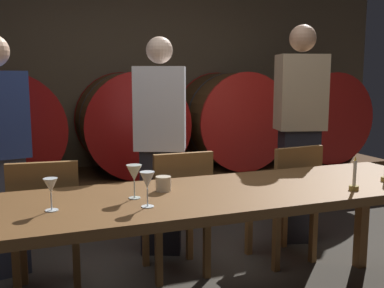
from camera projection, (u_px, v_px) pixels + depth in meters
name	position (u px, v px, depth m)	size (l,w,h in m)	color
back_wall	(116.00, 88.00, 4.89)	(6.56, 0.24, 2.49)	brown
barrel_shelf	(129.00, 192.00, 4.53)	(5.91, 0.90, 0.41)	#4C2D16
wine_barrel_left	(7.00, 127.00, 4.03)	(1.01, 0.80, 1.01)	brown
wine_barrel_center	(130.00, 123.00, 4.43)	(1.01, 0.80, 1.01)	brown
wine_barrel_right	(230.00, 119.00, 4.82)	(1.01, 0.80, 1.01)	#513319
wine_barrel_far_right	(314.00, 116.00, 5.20)	(1.01, 0.80, 1.01)	#513319
dining_table	(211.00, 204.00, 2.37)	(2.79, 0.76, 0.76)	brown
chair_left	(46.00, 222.00, 2.70)	(0.44, 0.44, 0.88)	brown
chair_center	(178.00, 207.00, 3.01)	(0.40, 0.40, 0.88)	brown
chair_right	(288.00, 198.00, 3.25)	(0.44, 0.44, 0.88)	brown
guest_center	(160.00, 145.00, 3.40)	(0.44, 0.37, 1.66)	black
guest_right	(299.00, 133.00, 3.63)	(0.43, 0.33, 1.77)	black
candle_left	(354.00, 181.00, 2.39)	(0.05, 0.05, 0.19)	olive
wine_glass_left	(51.00, 187.00, 2.01)	(0.07, 0.07, 0.15)	white
wine_glass_center	(134.00, 174.00, 2.22)	(0.08, 0.08, 0.17)	silver
wine_glass_right	(147.00, 181.00, 2.07)	(0.07, 0.07, 0.17)	white
cup_right	(163.00, 184.00, 2.38)	(0.08, 0.08, 0.08)	beige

